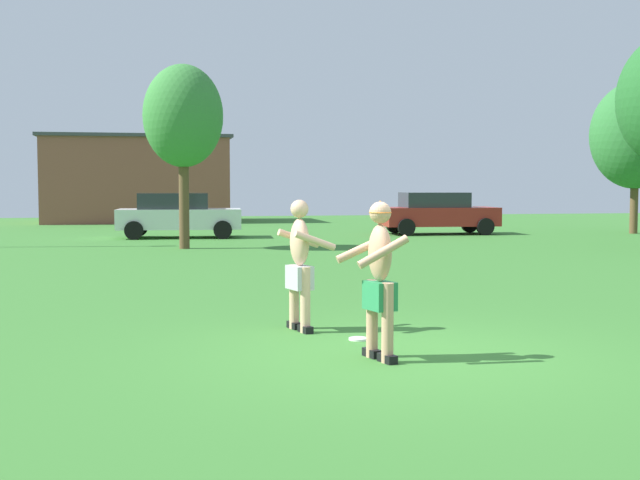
{
  "coord_description": "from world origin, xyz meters",
  "views": [
    {
      "loc": [
        -2.68,
        -8.79,
        1.92
      ],
      "look_at": [
        -0.55,
        1.81,
        1.18
      ],
      "focal_mm": 46.77,
      "sensor_mm": 36.0,
      "label": 1
    }
  ],
  "objects_px": {
    "player_with_cap": "(379,273)",
    "tree_left_field": "(636,135)",
    "frisbee": "(358,339)",
    "tree_right_field": "(183,117)",
    "car_white_far_end": "(178,214)",
    "player_in_gray": "(300,261)",
    "car_red_near_post": "(438,212)"
  },
  "relations": [
    {
      "from": "player_with_cap",
      "to": "tree_left_field",
      "type": "xyz_separation_m",
      "value": [
        15.7,
        20.24,
        2.79
      ]
    },
    {
      "from": "tree_left_field",
      "to": "frisbee",
      "type": "bearing_deg",
      "value": -129.35
    },
    {
      "from": "player_with_cap",
      "to": "tree_right_field",
      "type": "xyz_separation_m",
      "value": [
        -1.48,
        16.13,
        2.89
      ]
    },
    {
      "from": "tree_left_field",
      "to": "car_white_far_end",
      "type": "bearing_deg",
      "value": 176.92
    },
    {
      "from": "player_with_cap",
      "to": "tree_left_field",
      "type": "relative_size",
      "value": 0.3
    },
    {
      "from": "player_with_cap",
      "to": "player_in_gray",
      "type": "distance_m",
      "value": 2.02
    },
    {
      "from": "car_red_near_post",
      "to": "car_white_far_end",
      "type": "height_order",
      "value": "same"
    },
    {
      "from": "player_with_cap",
      "to": "player_in_gray",
      "type": "bearing_deg",
      "value": 105.08
    },
    {
      "from": "car_red_near_post",
      "to": "car_white_far_end",
      "type": "xyz_separation_m",
      "value": [
        -9.7,
        -0.14,
        0.0
      ]
    },
    {
      "from": "player_in_gray",
      "to": "car_white_far_end",
      "type": "bearing_deg",
      "value": 92.95
    },
    {
      "from": "player_with_cap",
      "to": "frisbee",
      "type": "bearing_deg",
      "value": 86.98
    },
    {
      "from": "car_red_near_post",
      "to": "player_in_gray",
      "type": "bearing_deg",
      "value": -114.22
    },
    {
      "from": "player_in_gray",
      "to": "tree_left_field",
      "type": "relative_size",
      "value": 0.29
    },
    {
      "from": "tree_left_field",
      "to": "tree_right_field",
      "type": "distance_m",
      "value": 17.67
    },
    {
      "from": "car_red_near_post",
      "to": "tree_left_field",
      "type": "relative_size",
      "value": 0.76
    },
    {
      "from": "frisbee",
      "to": "tree_left_field",
      "type": "height_order",
      "value": "tree_left_field"
    },
    {
      "from": "player_in_gray",
      "to": "frisbee",
      "type": "xyz_separation_m",
      "value": [
        0.59,
        -0.78,
        -0.89
      ]
    },
    {
      "from": "frisbee",
      "to": "car_red_near_post",
      "type": "distance_m",
      "value": 21.73
    },
    {
      "from": "car_white_far_end",
      "to": "tree_right_field",
      "type": "relative_size",
      "value": 0.82
    },
    {
      "from": "frisbee",
      "to": "tree_right_field",
      "type": "relative_size",
      "value": 0.04
    },
    {
      "from": "player_in_gray",
      "to": "car_red_near_post",
      "type": "relative_size",
      "value": 0.39
    },
    {
      "from": "car_white_far_end",
      "to": "tree_right_field",
      "type": "bearing_deg",
      "value": -89.63
    },
    {
      "from": "player_with_cap",
      "to": "tree_right_field",
      "type": "bearing_deg",
      "value": 95.26
    },
    {
      "from": "player_with_cap",
      "to": "car_white_far_end",
      "type": "xyz_separation_m",
      "value": [
        -1.52,
        21.16,
        -0.13
      ]
    },
    {
      "from": "player_with_cap",
      "to": "tree_right_field",
      "type": "relative_size",
      "value": 0.32
    },
    {
      "from": "car_white_far_end",
      "to": "tree_right_field",
      "type": "height_order",
      "value": "tree_right_field"
    },
    {
      "from": "frisbee",
      "to": "car_white_far_end",
      "type": "xyz_separation_m",
      "value": [
        -1.58,
        19.99,
        0.81
      ]
    },
    {
      "from": "player_with_cap",
      "to": "car_white_far_end",
      "type": "distance_m",
      "value": 21.22
    },
    {
      "from": "frisbee",
      "to": "car_red_near_post",
      "type": "bearing_deg",
      "value": 68.04
    },
    {
      "from": "car_red_near_post",
      "to": "tree_left_field",
      "type": "xyz_separation_m",
      "value": [
        7.52,
        -1.07,
        2.92
      ]
    },
    {
      "from": "car_white_far_end",
      "to": "tree_left_field",
      "type": "distance_m",
      "value": 17.49
    },
    {
      "from": "player_in_gray",
      "to": "tree_right_field",
      "type": "height_order",
      "value": "tree_right_field"
    }
  ]
}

